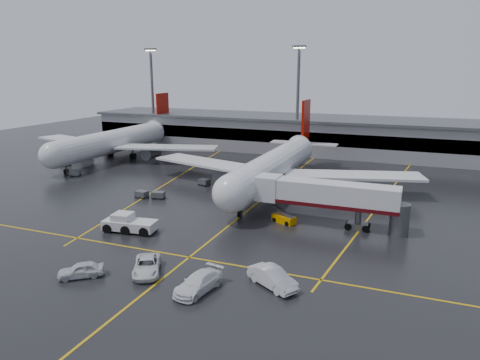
% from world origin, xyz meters
% --- Properties ---
extents(ground, '(220.00, 220.00, 0.00)m').
position_xyz_m(ground, '(0.00, 0.00, 0.00)').
color(ground, black).
rests_on(ground, ground).
extents(apron_line_centre, '(0.25, 90.00, 0.02)m').
position_xyz_m(apron_line_centre, '(0.00, 0.00, 0.01)').
color(apron_line_centre, gold).
rests_on(apron_line_centre, ground).
extents(apron_line_stop, '(60.00, 0.25, 0.02)m').
position_xyz_m(apron_line_stop, '(0.00, -22.00, 0.01)').
color(apron_line_stop, gold).
rests_on(apron_line_stop, ground).
extents(apron_line_left, '(9.99, 69.35, 0.02)m').
position_xyz_m(apron_line_left, '(-20.00, 10.00, 0.01)').
color(apron_line_left, gold).
rests_on(apron_line_left, ground).
extents(apron_line_right, '(7.57, 69.64, 0.02)m').
position_xyz_m(apron_line_right, '(18.00, 10.00, 0.01)').
color(apron_line_right, gold).
rests_on(apron_line_right, ground).
extents(terminal, '(122.00, 19.00, 8.60)m').
position_xyz_m(terminal, '(0.00, 47.93, 4.32)').
color(terminal, gray).
rests_on(terminal, ground).
extents(light_mast_left, '(3.00, 1.20, 25.45)m').
position_xyz_m(light_mast_left, '(-45.00, 42.00, 14.47)').
color(light_mast_left, '#595B60').
rests_on(light_mast_left, ground).
extents(light_mast_mid, '(3.00, 1.20, 25.45)m').
position_xyz_m(light_mast_mid, '(-5.00, 42.00, 14.47)').
color(light_mast_mid, '#595B60').
rests_on(light_mast_mid, ground).
extents(main_airliner, '(48.80, 45.60, 14.10)m').
position_xyz_m(main_airliner, '(0.00, 9.70, 4.21)').
color(main_airliner, silver).
rests_on(main_airliner, ground).
extents(second_airliner, '(48.80, 45.60, 14.10)m').
position_xyz_m(second_airliner, '(-42.00, 21.70, 4.21)').
color(second_airliner, silver).
rests_on(second_airliner, ground).
extents(jet_bridge, '(19.90, 3.40, 6.05)m').
position_xyz_m(jet_bridge, '(11.87, -6.00, 3.93)').
color(jet_bridge, silver).
rests_on(jet_bridge, ground).
extents(pushback_tractor, '(7.09, 3.70, 2.43)m').
position_xyz_m(pushback_tractor, '(-11.07, -17.55, 0.97)').
color(pushback_tractor, silver).
rests_on(pushback_tractor, ground).
extents(belt_loader, '(3.59, 2.62, 2.10)m').
position_xyz_m(belt_loader, '(6.40, -7.02, 0.52)').
color(belt_loader, '#D68500').
rests_on(belt_loader, ground).
extents(service_van_a, '(4.91, 6.11, 1.55)m').
position_xyz_m(service_van_a, '(-2.12, -27.02, 0.77)').
color(service_van_a, white).
rests_on(service_van_a, ground).
extents(service_van_b, '(3.34, 6.10, 1.67)m').
position_xyz_m(service_van_b, '(4.47, -28.47, 0.84)').
color(service_van_b, white).
rests_on(service_van_b, ground).
extents(service_van_c, '(5.76, 4.53, 1.83)m').
position_xyz_m(service_van_c, '(10.61, -25.03, 0.92)').
color(service_van_c, silver).
rests_on(service_van_c, ground).
extents(service_van_d, '(4.61, 4.19, 1.52)m').
position_xyz_m(service_van_d, '(-7.70, -30.25, 0.76)').
color(service_van_d, silver).
rests_on(service_van_d, ground).
extents(baggage_cart_a, '(2.25, 1.73, 1.12)m').
position_xyz_m(baggage_cart_a, '(-15.57, -3.33, 0.63)').
color(baggage_cart_a, '#595B60').
rests_on(baggage_cart_a, ground).
extents(baggage_cart_b, '(2.17, 1.59, 1.12)m').
position_xyz_m(baggage_cart_b, '(-18.35, -3.87, 0.63)').
color(baggage_cart_b, '#595B60').
rests_on(baggage_cart_b, ground).
extents(baggage_cart_c, '(2.30, 1.84, 1.12)m').
position_xyz_m(baggage_cart_c, '(-12.52, 7.02, 0.63)').
color(baggage_cart_c, '#595B60').
rests_on(baggage_cart_c, ground).
extents(baggage_cart_d, '(2.27, 1.77, 1.12)m').
position_xyz_m(baggage_cart_d, '(-47.57, 10.83, 0.63)').
color(baggage_cart_d, '#595B60').
rests_on(baggage_cart_d, ground).
extents(baggage_cart_e, '(2.35, 1.99, 1.12)m').
position_xyz_m(baggage_cart_e, '(-38.99, 4.15, 0.63)').
color(baggage_cart_e, '#595B60').
rests_on(baggage_cart_e, ground).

